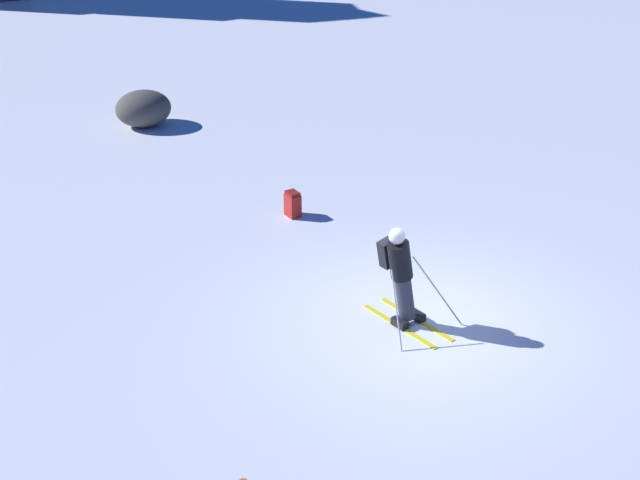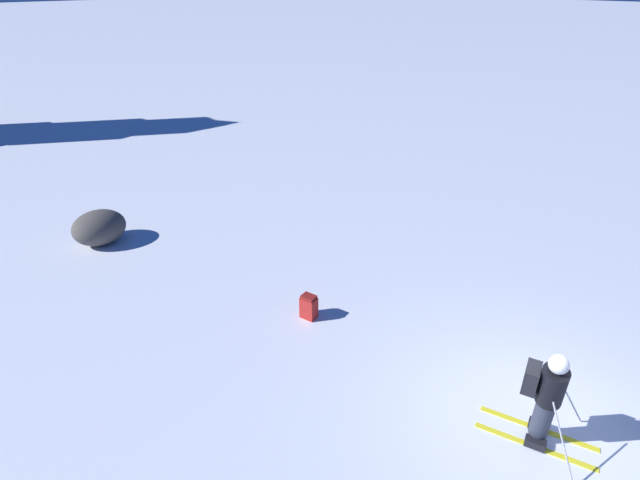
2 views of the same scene
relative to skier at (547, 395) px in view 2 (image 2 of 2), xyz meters
The scene contains 4 objects.
ground_plane 1.05m from the skier, ahead, with size 300.00×300.00×0.00m, color white.
skier is the anchor object (origin of this frame).
spare_backpack 4.48m from the skier, 92.53° to the left, with size 0.28×0.34×0.50m.
exposed_boulder_0 10.44m from the skier, 99.82° to the left, with size 1.29×1.09×0.84m, color #4C4742.
Camera 2 is at (-5.93, -1.41, 5.90)m, focal length 28.00 mm.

